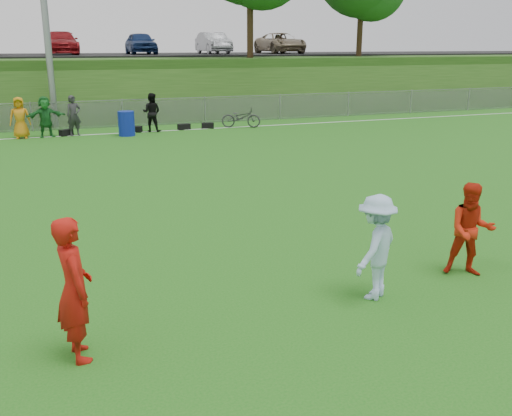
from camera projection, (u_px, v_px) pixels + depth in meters
name	position (u px, v px, depth m)	size (l,w,h in m)	color
ground	(301.00, 295.00, 8.88)	(120.00, 120.00, 0.00)	#1A6415
sideline_far	(130.00, 133.00, 25.09)	(60.00, 0.10, 0.01)	white
fence	(123.00, 113.00, 26.71)	(58.00, 0.06, 1.30)	gray
berm	(98.00, 81.00, 36.38)	(120.00, 18.00, 3.00)	#214A15
parking_lot	(93.00, 55.00, 37.76)	(120.00, 12.00, 0.10)	black
car_row	(75.00, 43.00, 36.25)	(32.04, 5.18, 1.44)	#B9B9BB
spectator_row	(56.00, 116.00, 23.85)	(8.27, 0.95, 1.69)	red
gear_bags	(150.00, 128.00, 25.45)	(6.85, 0.52, 0.26)	black
player_red_left	(74.00, 289.00, 6.89)	(0.67, 0.44, 1.83)	#AF130C
player_red_center	(471.00, 230.00, 9.46)	(0.77, 0.60, 1.59)	red
player_blue	(376.00, 247.00, 8.60)	(1.05, 0.60, 1.63)	#A1C3E0
recycling_bin	(126.00, 124.00, 24.16)	(0.69, 0.69, 1.03)	#0D2195
bicycle	(241.00, 117.00, 26.52)	(0.63, 1.80, 0.95)	#29292B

